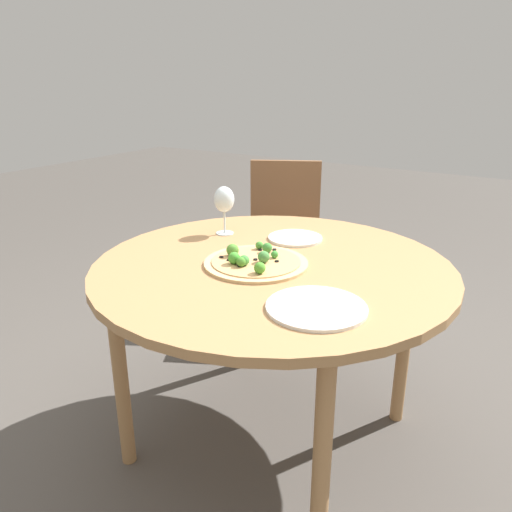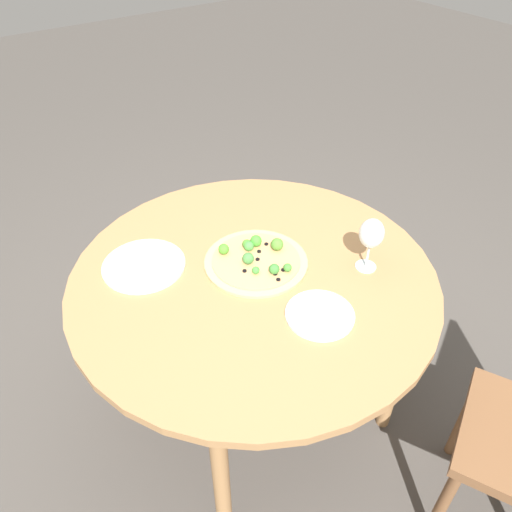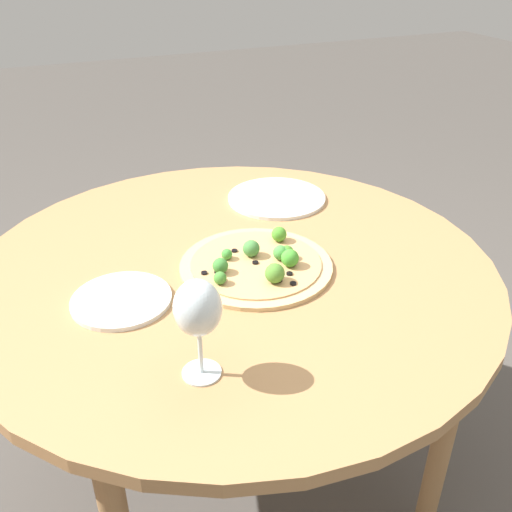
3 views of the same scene
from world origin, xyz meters
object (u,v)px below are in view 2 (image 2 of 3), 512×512
object	(u,v)px
wine_glass	(372,234)
plate_near	(320,315)
plate_far	(144,265)
pizza	(256,259)

from	to	relation	value
wine_glass	plate_near	size ratio (longest dim) A/B	0.92
plate_far	plate_near	bearing A→B (deg)	33.15
pizza	wine_glass	world-z (taller)	wine_glass
pizza	plate_far	distance (m)	0.37
plate_near	plate_far	distance (m)	0.61
pizza	wine_glass	distance (m)	0.38
pizza	plate_far	xyz separation A→B (m)	(-0.19, -0.32, -0.01)
plate_near	plate_far	world-z (taller)	same
wine_glass	plate_near	world-z (taller)	wine_glass
wine_glass	pizza	bearing A→B (deg)	-129.02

